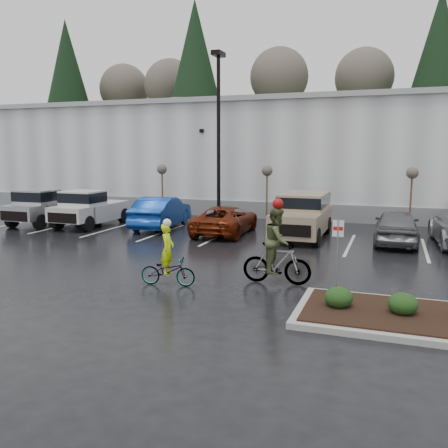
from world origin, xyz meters
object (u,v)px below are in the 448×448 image
(pickup_white, at_px, (93,207))
(suv_tan, at_px, (302,216))
(fire_lane_sign, at_px, (337,248))
(cyclist_hivis, at_px, (168,265))
(sapling_west, at_px, (162,172))
(sapling_east, at_px, (412,176))
(cyclist_olive, at_px, (277,254))
(sapling_mid, at_px, (267,174))
(car_red, at_px, (226,220))
(lamppost, at_px, (219,119))
(car_blue, at_px, (161,212))
(car_grey, at_px, (396,226))
(pickup_silver, at_px, (49,206))

(pickup_white, xyz_separation_m, suv_tan, (11.25, 0.11, 0.05))
(fire_lane_sign, xyz_separation_m, cyclist_hivis, (-4.91, -0.39, -0.77))
(sapling_west, distance_m, cyclist_hivis, 15.03)
(pickup_white, bearing_deg, sapling_east, 14.59)
(fire_lane_sign, relative_size, cyclist_olive, 0.84)
(sapling_mid, xyz_separation_m, suv_tan, (2.72, -4.06, -1.70))
(sapling_west, bearing_deg, cyclist_olive, -50.20)
(sapling_east, height_order, car_red, sapling_east)
(lamppost, xyz_separation_m, suv_tan, (5.22, -3.06, -4.66))
(fire_lane_sign, height_order, cyclist_hivis, fire_lane_sign)
(car_blue, bearing_deg, pickup_white, 1.35)
(car_blue, bearing_deg, sapling_west, -70.64)
(car_blue, relative_size, suv_tan, 0.98)
(sapling_east, height_order, cyclist_olive, sapling_east)
(pickup_white, bearing_deg, car_grey, 0.47)
(cyclist_hivis, distance_m, cyclist_olive, 3.30)
(sapling_west, height_order, car_blue, sapling_west)
(sapling_mid, height_order, cyclist_olive, sapling_mid)
(pickup_white, bearing_deg, car_red, -0.17)
(pickup_silver, relative_size, cyclist_olive, 1.99)
(lamppost, xyz_separation_m, car_red, (1.54, -3.19, -5.00))
(fire_lane_sign, xyz_separation_m, car_red, (-6.26, 8.61, -0.72))
(sapling_mid, xyz_separation_m, car_blue, (-4.72, -3.63, -1.90))
(car_blue, distance_m, cyclist_olive, 11.61)
(lamppost, bearing_deg, pickup_silver, -158.40)
(sapling_east, xyz_separation_m, car_grey, (-0.64, -4.05, -1.96))
(pickup_silver, relative_size, suv_tan, 1.02)
(car_blue, bearing_deg, cyclist_olive, 127.80)
(sapling_mid, xyz_separation_m, fire_lane_sign, (5.30, -12.80, -1.32))
(car_red, xyz_separation_m, suv_tan, (3.68, 0.14, 0.35))
(fire_lane_sign, relative_size, pickup_silver, 0.42)
(cyclist_hivis, bearing_deg, pickup_white, 36.84)
(pickup_silver, relative_size, car_grey, 1.16)
(car_red, bearing_deg, suv_tan, -179.69)
(fire_lane_sign, distance_m, car_red, 10.67)
(fire_lane_sign, relative_size, car_grey, 0.49)
(lamppost, height_order, car_red, lamppost)
(sapling_west, distance_m, pickup_white, 4.96)
(sapling_mid, distance_m, car_blue, 6.25)
(lamppost, height_order, sapling_east, lamppost)
(sapling_west, bearing_deg, car_grey, -16.85)
(pickup_silver, bearing_deg, suv_tan, 1.63)
(fire_lane_sign, bearing_deg, car_blue, 137.54)
(sapling_mid, height_order, cyclist_hivis, sapling_mid)
(sapling_mid, relative_size, fire_lane_sign, 1.45)
(suv_tan, bearing_deg, sapling_east, 40.37)
(fire_lane_sign, distance_m, cyclist_olive, 2.13)
(car_red, bearing_deg, sapling_west, -38.93)
(pickup_silver, distance_m, cyclist_olive, 16.44)
(pickup_white, relative_size, cyclist_hivis, 2.56)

